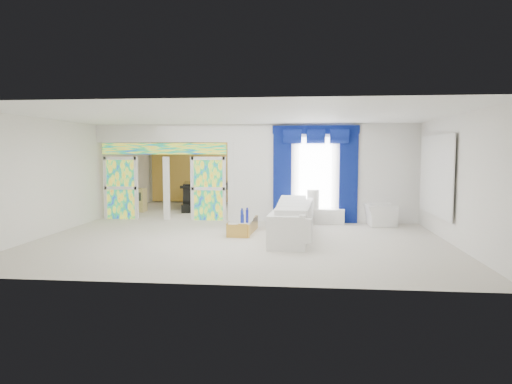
# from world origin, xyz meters

# --- Properties ---
(floor) EXTENTS (12.00, 12.00, 0.00)m
(floor) POSITION_xyz_m (0.00, 0.00, 0.00)
(floor) COLOR #B7AF9E
(floor) RESTS_ON ground
(dividing_wall) EXTENTS (5.70, 0.18, 3.00)m
(dividing_wall) POSITION_xyz_m (2.15, 1.00, 1.50)
(dividing_wall) COLOR white
(dividing_wall) RESTS_ON ground
(dividing_header) EXTENTS (4.30, 0.18, 0.55)m
(dividing_header) POSITION_xyz_m (-2.85, 1.00, 2.73)
(dividing_header) COLOR white
(dividing_header) RESTS_ON dividing_wall
(stained_panel_left) EXTENTS (0.95, 0.04, 2.00)m
(stained_panel_left) POSITION_xyz_m (-4.28, 1.00, 1.00)
(stained_panel_left) COLOR #994C3F
(stained_panel_left) RESTS_ON ground
(stained_panel_right) EXTENTS (0.95, 0.04, 2.00)m
(stained_panel_right) POSITION_xyz_m (-1.42, 1.00, 1.00)
(stained_panel_right) COLOR #994C3F
(stained_panel_right) RESTS_ON ground
(stained_transom) EXTENTS (4.00, 0.05, 0.35)m
(stained_transom) POSITION_xyz_m (-2.85, 1.00, 2.25)
(stained_transom) COLOR #994C3F
(stained_transom) RESTS_ON dividing_header
(window_pane) EXTENTS (1.00, 0.02, 2.30)m
(window_pane) POSITION_xyz_m (1.90, 0.90, 1.45)
(window_pane) COLOR white
(window_pane) RESTS_ON dividing_wall
(blue_drape_left) EXTENTS (0.55, 0.10, 2.80)m
(blue_drape_left) POSITION_xyz_m (0.90, 0.87, 1.40)
(blue_drape_left) COLOR #08044C
(blue_drape_left) RESTS_ON ground
(blue_drape_right) EXTENTS (0.55, 0.10, 2.80)m
(blue_drape_right) POSITION_xyz_m (2.90, 0.87, 1.40)
(blue_drape_right) COLOR #08044C
(blue_drape_right) RESTS_ON ground
(blue_pelmet) EXTENTS (2.60, 0.12, 0.25)m
(blue_pelmet) POSITION_xyz_m (1.90, 0.87, 2.82)
(blue_pelmet) COLOR #08044C
(blue_pelmet) RESTS_ON dividing_wall
(wall_mirror) EXTENTS (0.04, 2.70, 1.90)m
(wall_mirror) POSITION_xyz_m (4.94, -1.00, 1.55)
(wall_mirror) COLOR white
(wall_mirror) RESTS_ON ground
(gold_curtains) EXTENTS (9.70, 0.12, 2.90)m
(gold_curtains) POSITION_xyz_m (0.00, 5.90, 1.50)
(gold_curtains) COLOR #BD872D
(gold_curtains) RESTS_ON ground
(white_sofa) EXTENTS (1.12, 4.02, 0.76)m
(white_sofa) POSITION_xyz_m (1.29, -1.42, 0.38)
(white_sofa) COLOR white
(white_sofa) RESTS_ON ground
(coffee_table) EXTENTS (0.65, 1.66, 0.36)m
(coffee_table) POSITION_xyz_m (-0.06, -1.12, 0.18)
(coffee_table) COLOR #B88C39
(coffee_table) RESTS_ON ground
(console_table) EXTENTS (1.31, 0.49, 0.43)m
(console_table) POSITION_xyz_m (2.14, 0.75, 0.21)
(console_table) COLOR white
(console_table) RESTS_ON ground
(table_lamp) EXTENTS (0.36, 0.36, 0.58)m
(table_lamp) POSITION_xyz_m (1.84, 0.75, 0.72)
(table_lamp) COLOR silver
(table_lamp) RESTS_ON console_table
(armchair) EXTENTS (0.89, 1.00, 0.62)m
(armchair) POSITION_xyz_m (3.78, 0.48, 0.31)
(armchair) COLOR white
(armchair) RESTS_ON ground
(grand_piano) EXTENTS (1.84, 2.19, 0.97)m
(grand_piano) POSITION_xyz_m (-2.32, 4.34, 0.49)
(grand_piano) COLOR black
(grand_piano) RESTS_ON ground
(piano_bench) EXTENTS (0.92, 0.51, 0.29)m
(piano_bench) POSITION_xyz_m (-2.32, 2.74, 0.15)
(piano_bench) COLOR black
(piano_bench) RESTS_ON ground
(tv_console) EXTENTS (0.59, 0.54, 0.84)m
(tv_console) POSITION_xyz_m (-4.42, 2.83, 0.42)
(tv_console) COLOR tan
(tv_console) RESTS_ON ground
(chandelier) EXTENTS (0.60, 0.60, 0.60)m
(chandelier) POSITION_xyz_m (-2.30, 3.40, 2.65)
(chandelier) COLOR gold
(chandelier) RESTS_ON ceiling
(decanters) EXTENTS (0.18, 1.19, 0.23)m
(decanters) POSITION_xyz_m (-0.03, -1.20, 0.47)
(decanters) COLOR #161D99
(decanters) RESTS_ON coffee_table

